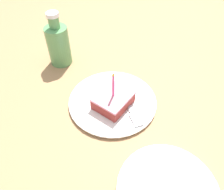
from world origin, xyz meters
TOP-DOWN VIEW (x-y plane):
  - ground_plane at (0.00, 0.00)m, footprint 2.40×2.40m
  - plate at (0.00, 0.01)m, footprint 0.26×0.26m
  - cake_slice at (-0.01, 0.03)m, footprint 0.09×0.10m
  - fork at (-0.06, 0.01)m, footprint 0.15×0.10m
  - bottle at (0.26, -0.04)m, footprint 0.08×0.08m

SIDE VIEW (x-z plane):
  - ground_plane at x=0.00m, z-range -0.04..0.00m
  - plate at x=0.00m, z-range 0.00..0.01m
  - fork at x=-0.06m, z-range 0.01..0.02m
  - cake_slice at x=-0.01m, z-range -0.03..0.09m
  - bottle at x=0.26m, z-range -0.02..0.17m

